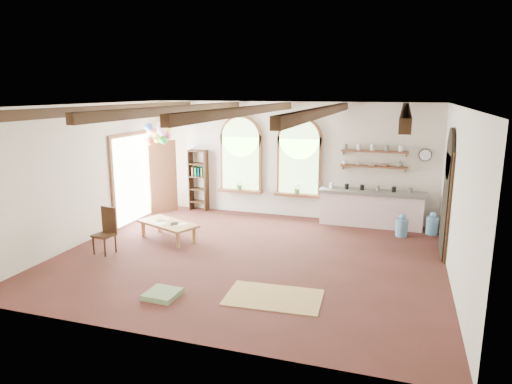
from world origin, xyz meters
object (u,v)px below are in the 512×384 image
at_px(kitchen_counter, 371,208).
at_px(coffee_table, 168,225).
at_px(balloon_cluster, 158,134).
at_px(side_chair, 105,240).

distance_m(kitchen_counter, coffee_table, 5.25).
relative_size(kitchen_counter, balloon_cluster, 2.35).
bearing_deg(balloon_cluster, kitchen_counter, 8.93).
height_order(kitchen_counter, side_chair, side_chair).
xyz_separation_m(kitchen_counter, side_chair, (-5.37, -3.94, -0.18)).
relative_size(kitchen_counter, coffee_table, 1.62).
relative_size(kitchen_counter, side_chair, 2.66).
distance_m(kitchen_counter, side_chair, 6.66).
xyz_separation_m(side_chair, balloon_cluster, (-0.34, 3.05, 2.04)).
distance_m(kitchen_counter, balloon_cluster, 6.07).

